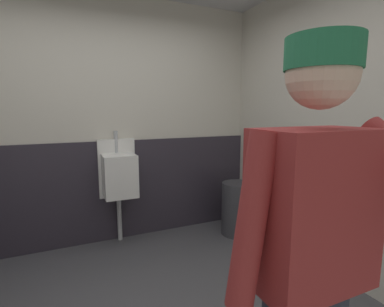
# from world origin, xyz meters

# --- Properties ---
(wall_back) EXTENTS (4.09, 0.12, 2.68)m
(wall_back) POSITION_xyz_m (0.00, 1.71, 1.34)
(wall_back) COLOR beige
(wall_back) RESTS_ON ground_plane
(wall_right) EXTENTS (0.12, 3.90, 2.68)m
(wall_right) POSITION_xyz_m (1.81, 0.00, 1.34)
(wall_right) COLOR beige
(wall_right) RESTS_ON ground_plane
(wainscot_band_back) EXTENTS (3.49, 0.03, 1.13)m
(wainscot_band_back) POSITION_xyz_m (0.00, 1.64, 0.57)
(wainscot_band_back) COLOR #2D2833
(wainscot_band_back) RESTS_ON ground_plane
(urinal_solo) EXTENTS (0.40, 0.34, 1.24)m
(urinal_solo) POSITION_xyz_m (0.12, 1.49, 0.78)
(urinal_solo) COLOR white
(urinal_solo) RESTS_ON ground_plane
(person) EXTENTS (0.63, 0.60, 1.69)m
(person) POSITION_xyz_m (0.36, -0.88, 1.00)
(person) COLOR #2D3342
(person) RESTS_ON ground_plane
(trash_bin) EXTENTS (0.36, 0.36, 0.62)m
(trash_bin) POSITION_xyz_m (1.42, 1.18, 0.31)
(trash_bin) COLOR #38383D
(trash_bin) RESTS_ON ground_plane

